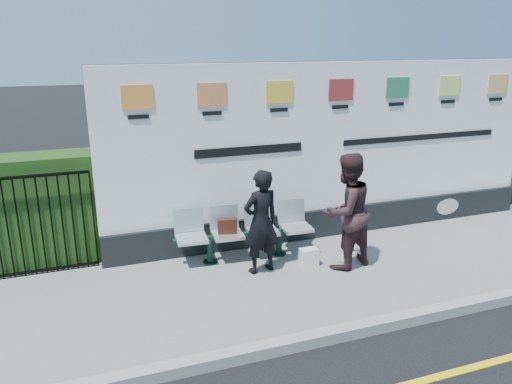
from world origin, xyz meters
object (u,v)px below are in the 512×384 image
woman_right (346,211)px  woman_left (261,222)px  bench (245,245)px  billboard (335,163)px

woman_right → woman_left: bearing=-27.7°
bench → woman_right: size_ratio=1.22×
billboard → bench: billboard is taller
bench → woman_left: size_ratio=1.37×
billboard → woman_left: 2.10m
billboard → woman_right: (-0.50, -1.30, -0.41)m
billboard → bench: size_ratio=3.71×
billboard → bench: bearing=-164.2°
billboard → woman_right: size_ratio=4.51×
bench → woman_left: bearing=-77.5°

